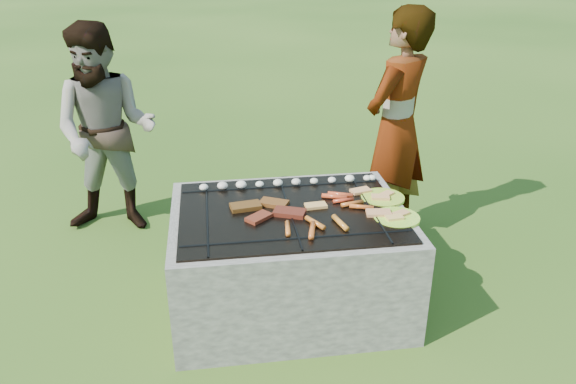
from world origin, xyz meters
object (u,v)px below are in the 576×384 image
Objects in this scene: fire_pit at (289,261)px; cook at (397,127)px; bystander at (106,132)px; plate_near at (397,218)px; plate_far at (383,198)px.

fire_pit is 1.26m from cook.
cook is at bearing 42.17° from fire_pit.
cook is 1.07× the size of bystander.
cook is (0.29, 0.94, 0.19)m from plate_near.
cook is at bearing -1.29° from bystander.
plate_near is (0.56, -0.17, 0.33)m from fire_pit.
plate_near is at bearing -89.79° from plate_far.
fire_pit is at bearing 163.54° from plate_near.
cook reaches higher than plate_far.
plate_near is 0.16× the size of cook.
plate_far is (0.56, 0.09, 0.33)m from fire_pit.
plate_near is 2.13m from bystander.
plate_far is 0.18× the size of bystander.
plate_near is 0.17× the size of bystander.
bystander is (-1.68, 1.29, 0.14)m from plate_near.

